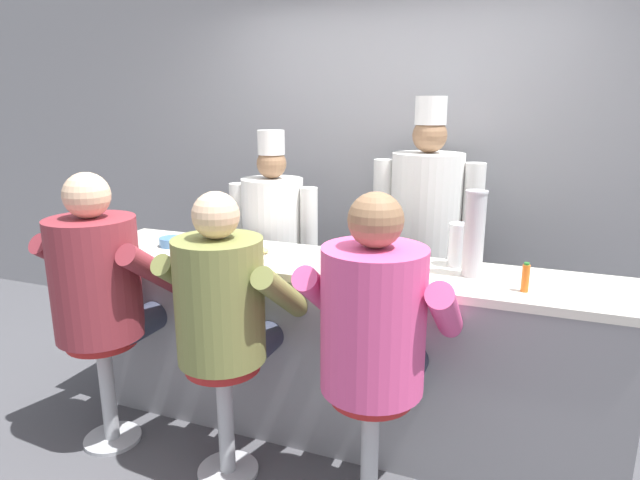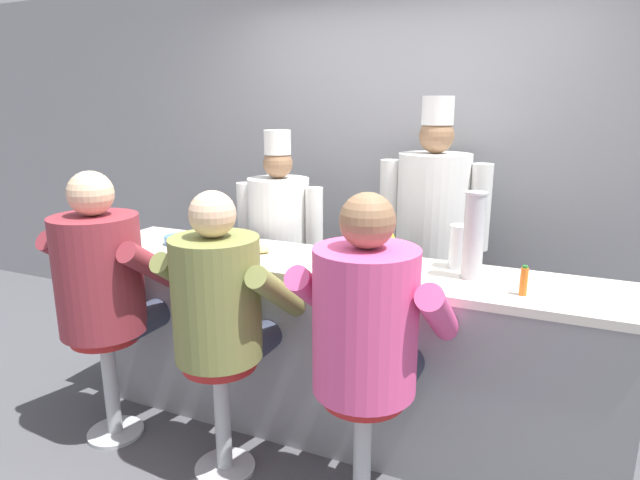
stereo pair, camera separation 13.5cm
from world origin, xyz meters
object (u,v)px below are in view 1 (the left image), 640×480
Objects in this scene: diner_seated_maroon at (102,284)px; mustard_bottle_yellow at (393,255)px; cereal_bowl at (173,242)px; ketchup_bottle_red at (385,249)px; breakfast_plate at (258,254)px; hot_sauce_bottle_orange at (525,278)px; water_pitcher_clear at (459,245)px; diner_seated_olive at (224,307)px; cup_stack_steel at (474,234)px; diner_seated_pink at (375,326)px; coffee_mug_tan at (205,239)px; napkin_dispenser_chrome at (347,256)px; cook_in_whites_near at (273,241)px; cook_in_whites_far at (425,226)px.

mustard_bottle_yellow is at bearing 15.64° from diner_seated_maroon.
diner_seated_maroon reaches higher than cereal_bowl.
breakfast_plate is at bearing 179.22° from ketchup_bottle_red.
hot_sauce_bottle_orange is 0.48× the size of breakfast_plate.
diner_seated_olive is at bearing -143.93° from water_pitcher_clear.
water_pitcher_clear is at bearing 137.74° from hot_sauce_bottle_orange.
mustard_bottle_yellow is 0.83m from diner_seated_olive.
cup_stack_steel is 1.22m from diner_seated_olive.
diner_seated_maroon is at bearing -99.33° from cereal_bowl.
diner_seated_pink is at bearing -30.80° from breakfast_plate.
cereal_bowl is at bearing 160.16° from diner_seated_pink.
coffee_mug_tan is 0.62m from diner_seated_maroon.
napkin_dispenser_chrome is 1.00m from cook_in_whites_near.
cook_in_whites_near is at bearing 145.62° from ketchup_bottle_red.
mustard_bottle_yellow is 1.48m from diner_seated_maroon.
water_pitcher_clear is 1.21m from diner_seated_olive.
water_pitcher_clear is at bearing 118.84° from cup_stack_steel.
napkin_dispenser_chrome is 0.08× the size of cook_in_whites_near.
cereal_bowl is at bearing -119.67° from cook_in_whites_near.
diner_seated_olive is 0.87× the size of cook_in_whites_near.
mustard_bottle_yellow is at bearing -179.33° from hot_sauce_bottle_orange.
mustard_bottle_yellow is at bearing -7.56° from coffee_mug_tan.
diner_seated_maroon is at bearing -111.24° from cook_in_whites_near.
cup_stack_steel is 1.48m from cook_in_whites_near.
cook_in_whites_near is (0.43, 1.10, 0.00)m from diner_seated_maroon.
hot_sauce_bottle_orange reaches higher than cereal_bowl.
cup_stack_steel reaches higher than ketchup_bottle_red.
napkin_dispenser_chrome is 0.09× the size of diner_seated_pink.
diner_seated_pink reaches higher than napkin_dispenser_chrome.
breakfast_plate is 1.80× the size of cereal_bowl.
cup_stack_steel reaches higher than cereal_bowl.
cook_in_whites_near is at bearing 104.94° from diner_seated_olive.
ketchup_bottle_red is 0.65m from hot_sauce_bottle_orange.
diner_seated_olive reaches higher than coffee_mug_tan.
napkin_dispenser_chrome is at bearing -170.27° from cup_stack_steel.
ketchup_bottle_red is 1.78× the size of coffee_mug_tan.
cook_in_whites_near is (-1.26, 0.40, -0.19)m from water_pitcher_clear.
diner_seated_pink is (1.45, -0.00, -0.00)m from diner_seated_maroon.
diner_seated_pink is at bearing -19.84° from cereal_bowl.
cook_in_whites_far reaches higher than water_pitcher_clear.
breakfast_plate is at bearing -10.86° from coffee_mug_tan.
ketchup_bottle_red is 1.04× the size of mustard_bottle_yellow.
diner_seated_olive reaches higher than hot_sauce_bottle_orange.
cup_stack_steel reaches higher than coffee_mug_tan.
cereal_bowl is at bearing 175.89° from mustard_bottle_yellow.
cook_in_whites_near is at bearing 60.33° from cereal_bowl.
mustard_bottle_yellow is 1.03m from cook_in_whites_far.
ketchup_bottle_red is at bearing -91.25° from cook_in_whites_far.
cereal_bowl is (-1.60, -0.21, -0.08)m from water_pitcher_clear.
cook_in_whites_near is (-0.99, 0.71, -0.19)m from mustard_bottle_yellow.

